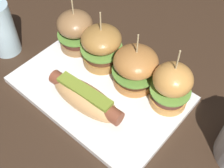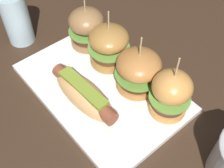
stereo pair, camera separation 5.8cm
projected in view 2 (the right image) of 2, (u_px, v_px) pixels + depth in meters
The scene contains 8 objects.
ground_plane at pixel (102, 90), 0.64m from camera, with size 3.00×3.00×0.00m, color #382619.
platter_main at pixel (101, 88), 0.63m from camera, with size 0.36×0.24×0.01m, color white.
hot_dog at pixel (84, 94), 0.58m from camera, with size 0.18×0.07×0.05m.
slider_far_left at pixel (87, 27), 0.68m from camera, with size 0.09×0.09×0.14m.
slider_center_left at pixel (109, 46), 0.64m from camera, with size 0.09×0.09×0.14m.
slider_center_right at pixel (138, 70), 0.59m from camera, with size 0.10×0.10×0.14m.
slider_far_right at pixel (171, 93), 0.55m from camera, with size 0.08×0.08×0.15m.
water_glass at pixel (16, 19), 0.69m from camera, with size 0.06×0.06×0.13m, color silver.
Camera 2 is at (0.32, -0.24, 0.50)m, focal length 46.23 mm.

